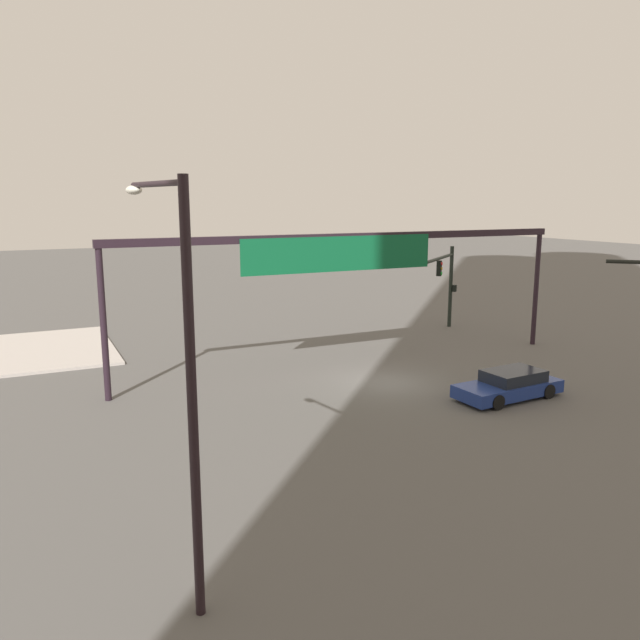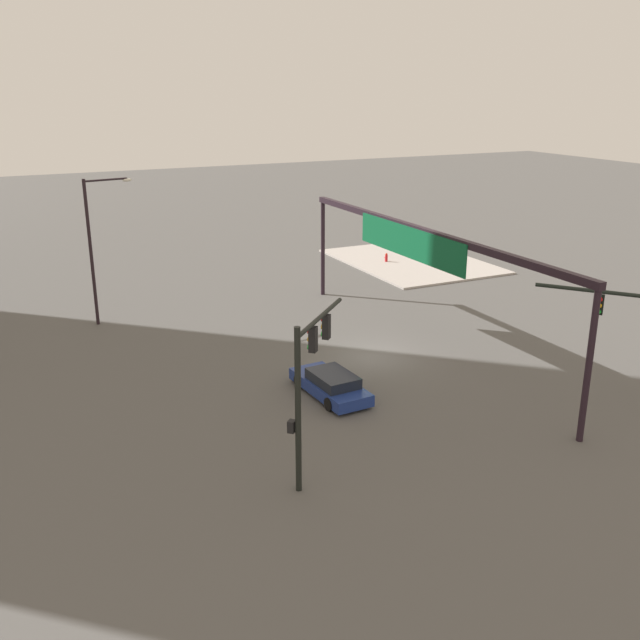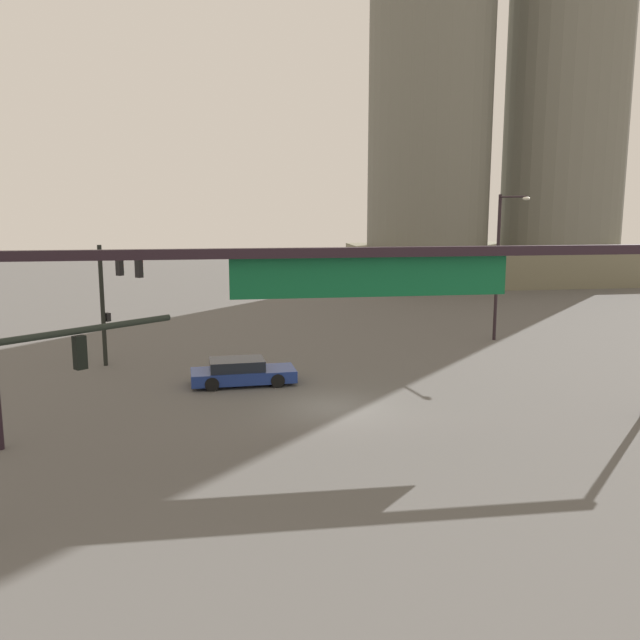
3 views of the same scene
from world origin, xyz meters
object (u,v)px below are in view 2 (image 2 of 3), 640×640
(streetlamp_curved_arm, at_px, (95,241))
(fire_hydrant_on_curb, at_px, (386,258))
(traffic_signal_near_corner, at_px, (308,371))
(sedan_car_approaching, at_px, (331,384))

(streetlamp_curved_arm, xyz_separation_m, fire_hydrant_on_curb, (5.77, -23.77, -4.66))
(traffic_signal_near_corner, bearing_deg, sedan_car_approaching, 11.96)
(streetlamp_curved_arm, distance_m, fire_hydrant_on_curb, 24.90)
(fire_hydrant_on_curb, bearing_deg, streetlamp_curved_arm, 103.64)
(sedan_car_approaching, xyz_separation_m, fire_hydrant_on_curb, (21.58, -15.99, -0.09))
(streetlamp_curved_arm, xyz_separation_m, sedan_car_approaching, (-15.81, -7.77, -4.57))
(traffic_signal_near_corner, xyz_separation_m, sedan_car_approaching, (6.11, -3.99, -3.66))
(traffic_signal_near_corner, relative_size, fire_hydrant_on_curb, 8.82)
(traffic_signal_near_corner, xyz_separation_m, fire_hydrant_on_curb, (27.69, -19.99, -3.75))
(sedan_car_approaching, bearing_deg, traffic_signal_near_corner, 143.44)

